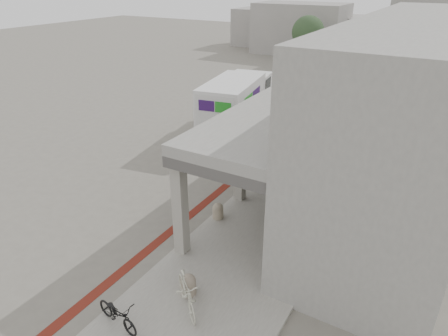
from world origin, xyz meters
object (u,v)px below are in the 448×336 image
Objects in this scene: fedex_truck at (237,103)px; bicycle_cream at (186,293)px; bicycle_black at (117,313)px; utility_cabinet at (319,189)px; bench at (286,203)px.

bicycle_cream is at bearing -76.75° from fedex_truck.
fedex_truck is 15.10m from bicycle_black.
fedex_truck is 14.21m from bicycle_cream.
fedex_truck is 7.76× the size of utility_cabinet.
utility_cabinet reaches higher than bicycle_black.
utility_cabinet is 7.57m from bicycle_cream.
bicycle_cream is (5.54, -13.04, -1.06)m from fedex_truck.
bicycle_cream reaches higher than bench.
utility_cabinet is at bearing 31.07° from bicycle_cream.
fedex_truck reaches higher than bicycle_cream.
bicycle_black is (-1.59, -7.41, 0.07)m from bench.
utility_cabinet reaches higher than bench.
fedex_truck is at bearing 126.64° from utility_cabinet.
bench is 1.29× the size of bicycle_black.
bicycle_black is 0.87× the size of bicycle_cream.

